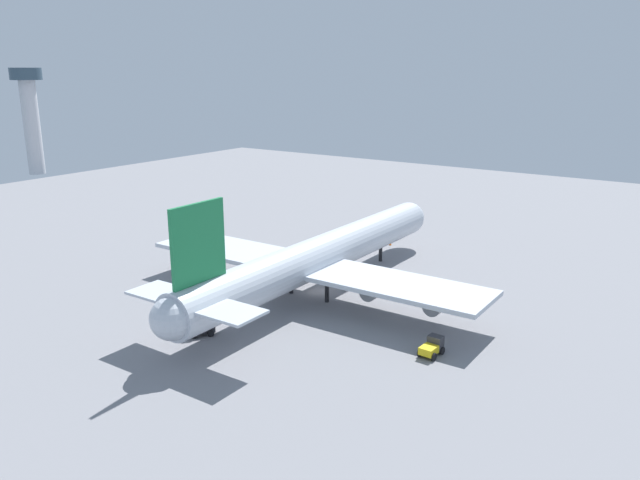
{
  "coord_description": "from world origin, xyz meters",
  "views": [
    {
      "loc": [
        -80.59,
        -55.09,
        35.92
      ],
      "look_at": [
        0.0,
        0.0,
        8.94
      ],
      "focal_mm": 34.92,
      "sensor_mm": 36.0,
      "label": 1
    }
  ],
  "objects_px": {
    "baggage_tug": "(432,347)",
    "fuel_truck": "(389,232)",
    "cargo_airplane": "(319,257)",
    "cargo_loader": "(200,328)",
    "control_tower": "(30,111)",
    "safety_cone_nose": "(390,243)"
  },
  "relations": [
    {
      "from": "cargo_airplane",
      "to": "cargo_loader",
      "type": "relative_size",
      "value": 17.97
    },
    {
      "from": "baggage_tug",
      "to": "fuel_truck",
      "type": "relative_size",
      "value": 0.77
    },
    {
      "from": "baggage_tug",
      "to": "fuel_truck",
      "type": "height_order",
      "value": "baggage_tug"
    },
    {
      "from": "cargo_airplane",
      "to": "cargo_loader",
      "type": "height_order",
      "value": "cargo_airplane"
    },
    {
      "from": "fuel_truck",
      "to": "safety_cone_nose",
      "type": "xyz_separation_m",
      "value": [
        -5.21,
        -3.14,
        -0.78
      ]
    },
    {
      "from": "fuel_truck",
      "to": "safety_cone_nose",
      "type": "height_order",
      "value": "fuel_truck"
    },
    {
      "from": "safety_cone_nose",
      "to": "control_tower",
      "type": "bearing_deg",
      "value": 85.54
    },
    {
      "from": "baggage_tug",
      "to": "cargo_airplane",
      "type": "bearing_deg",
      "value": 66.6
    },
    {
      "from": "cargo_airplane",
      "to": "fuel_truck",
      "type": "relative_size",
      "value": 14.33
    },
    {
      "from": "baggage_tug",
      "to": "control_tower",
      "type": "height_order",
      "value": "control_tower"
    },
    {
      "from": "cargo_airplane",
      "to": "fuel_truck",
      "type": "bearing_deg",
      "value": 10.46
    },
    {
      "from": "safety_cone_nose",
      "to": "control_tower",
      "type": "relative_size",
      "value": 0.02
    },
    {
      "from": "cargo_loader",
      "to": "safety_cone_nose",
      "type": "bearing_deg",
      "value": -0.11
    },
    {
      "from": "cargo_airplane",
      "to": "safety_cone_nose",
      "type": "relative_size",
      "value": 87.44
    },
    {
      "from": "baggage_tug",
      "to": "safety_cone_nose",
      "type": "xyz_separation_m",
      "value": [
        43.05,
        29.12,
        -0.74
      ]
    },
    {
      "from": "control_tower",
      "to": "cargo_loader",
      "type": "bearing_deg",
      "value": -114.56
    },
    {
      "from": "fuel_truck",
      "to": "cargo_loader",
      "type": "bearing_deg",
      "value": -177.15
    },
    {
      "from": "safety_cone_nose",
      "to": "control_tower",
      "type": "height_order",
      "value": "control_tower"
    },
    {
      "from": "cargo_airplane",
      "to": "control_tower",
      "type": "relative_size",
      "value": 1.95
    },
    {
      "from": "cargo_loader",
      "to": "fuel_truck",
      "type": "bearing_deg",
      "value": 2.85
    },
    {
      "from": "fuel_truck",
      "to": "control_tower",
      "type": "relative_size",
      "value": 0.14
    },
    {
      "from": "cargo_loader",
      "to": "safety_cone_nose",
      "type": "xyz_separation_m",
      "value": [
        55.62,
        -0.11,
        -0.73
      ]
    }
  ]
}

